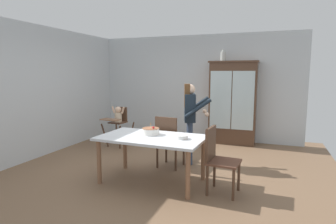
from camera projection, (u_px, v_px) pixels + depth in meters
The scene contains 12 objects.
ground_plane at pixel (159, 169), 5.11m from camera, with size 6.24×6.24×0.00m, color brown.
wall_back at pixel (196, 88), 7.37m from camera, with size 5.32×0.06×2.70m, color silver.
wall_left at pixel (42, 91), 5.82m from camera, with size 0.06×5.32×2.70m, color silver.
china_cabinet at pixel (233, 103), 6.83m from camera, with size 1.16×0.48×2.02m.
ceramic_vase at pixel (223, 56), 6.77m from camera, with size 0.13×0.13×0.27m.
high_chair_with_toddler at pixel (118, 119), 6.62m from camera, with size 0.64×0.74×0.95m.
adult_person at pixel (190, 114), 5.30m from camera, with size 0.62×0.60×1.53m.
dining_table at pixel (152, 142), 4.43m from camera, with size 1.69×1.02×0.74m.
birthday_cake at pixel (151, 131), 4.55m from camera, with size 0.28×0.28×0.19m.
serving_bowl at pixel (182, 137), 4.25m from camera, with size 0.18×0.18×0.06m, color silver.
dining_chair_far_side at pixel (168, 138), 5.08m from camera, with size 0.48×0.48×0.96m.
dining_chair_right_end at pixel (217, 155), 4.05m from camera, with size 0.48×0.48×0.96m.
Camera 1 is at (1.85, -4.56, 1.74)m, focal length 29.96 mm.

